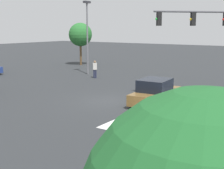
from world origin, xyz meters
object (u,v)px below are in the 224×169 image
traffic_signal_mast (219,31)px  tree_corner_c (80,35)px  pedestrian (95,68)px  street_light_pole_a (87,30)px  fire_hydrant (153,153)px  car_2 (155,93)px

traffic_signal_mast → tree_corner_c: 21.60m
pedestrian → tree_corner_c: 11.10m
traffic_signal_mast → street_light_pole_a: 14.20m
pedestrian → tree_corner_c: (7.31, 7.84, 2.89)m
fire_hydrant → tree_corner_c: bearing=44.7°
street_light_pole_a → tree_corner_c: size_ratio=1.37×
traffic_signal_mast → tree_corner_c: (9.11, 19.57, -0.64)m
fire_hydrant → car_2: bearing=26.1°
traffic_signal_mast → tree_corner_c: traffic_signal_mast is taller
fire_hydrant → traffic_signal_mast: bearing=6.6°
car_2 → fire_hydrant: bearing=-158.4°
pedestrian → tree_corner_c: bearing=-177.0°
street_light_pole_a → car_2: bearing=-123.4°
pedestrian → street_light_pole_a: size_ratio=0.23×
car_2 → fire_hydrant: size_ratio=5.13×
car_2 → street_light_pole_a: (7.47, 11.33, 3.67)m
traffic_signal_mast → car_2: size_ratio=1.34×
tree_corner_c → fire_hydrant: size_ratio=6.14×
tree_corner_c → street_light_pole_a: bearing=-135.1°
fire_hydrant → pedestrian: bearing=43.5°
car_2 → pedestrian: 11.01m
car_2 → pedestrian: size_ratio=2.68×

